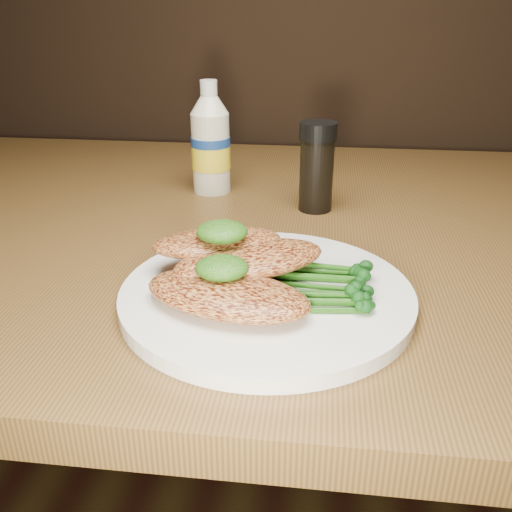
# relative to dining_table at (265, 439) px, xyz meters

# --- Properties ---
(dining_table) EXTENTS (1.20, 0.80, 0.75)m
(dining_table) POSITION_rel_dining_table_xyz_m (0.00, 0.00, 0.00)
(dining_table) COLOR #482F15
(dining_table) RESTS_ON floor
(plate) EXTENTS (0.28, 0.28, 0.01)m
(plate) POSITION_rel_dining_table_xyz_m (0.02, -0.22, 0.38)
(plate) COLOR white
(plate) RESTS_ON dining_table
(chicken_front) EXTENTS (0.17, 0.12, 0.02)m
(chicken_front) POSITION_rel_dining_table_xyz_m (-0.01, -0.25, 0.40)
(chicken_front) COLOR #C97E40
(chicken_front) RESTS_ON plate
(chicken_mid) EXTENTS (0.17, 0.14, 0.02)m
(chicken_mid) POSITION_rel_dining_table_xyz_m (0.00, -0.20, 0.41)
(chicken_mid) COLOR #C97E40
(chicken_mid) RESTS_ON plate
(chicken_back) EXTENTS (0.15, 0.11, 0.02)m
(chicken_back) POSITION_rel_dining_table_xyz_m (-0.03, -0.18, 0.42)
(chicken_back) COLOR #C97E40
(chicken_back) RESTS_ON plate
(pesto_front) EXTENTS (0.05, 0.05, 0.02)m
(pesto_front) POSITION_rel_dining_table_xyz_m (-0.02, -0.24, 0.42)
(pesto_front) COLOR #0F3808
(pesto_front) RESTS_ON chicken_front
(pesto_back) EXTENTS (0.05, 0.05, 0.02)m
(pesto_back) POSITION_rel_dining_table_xyz_m (-0.02, -0.19, 0.43)
(pesto_back) COLOR #0F3808
(pesto_back) RESTS_ON chicken_back
(broccolini_bundle) EXTENTS (0.15, 0.12, 0.02)m
(broccolini_bundle) POSITION_rel_dining_table_xyz_m (0.06, -0.22, 0.40)
(broccolini_bundle) COLOR #1F5312
(broccolini_bundle) RESTS_ON plate
(mayo_bottle) EXTENTS (0.06, 0.06, 0.16)m
(mayo_bottle) POSITION_rel_dining_table_xyz_m (-0.09, 0.11, 0.46)
(mayo_bottle) COLOR #EBE9C7
(mayo_bottle) RESTS_ON dining_table
(pepper_grinder) EXTENTS (0.06, 0.06, 0.12)m
(pepper_grinder) POSITION_rel_dining_table_xyz_m (0.06, 0.05, 0.43)
(pepper_grinder) COLOR black
(pepper_grinder) RESTS_ON dining_table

